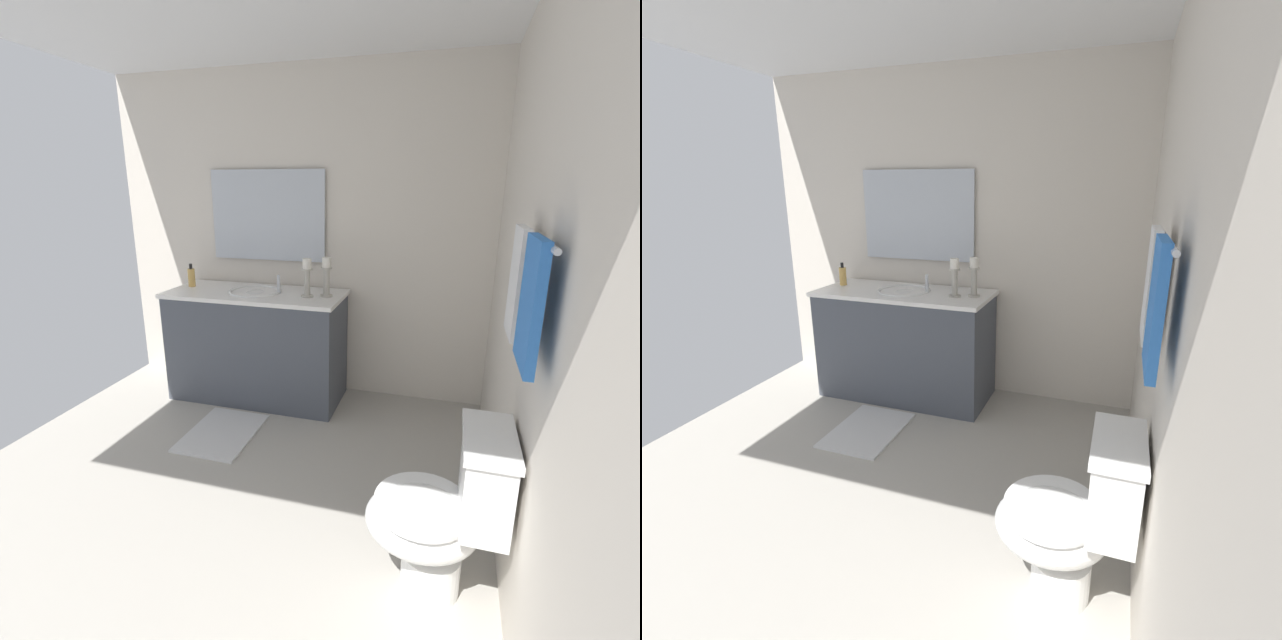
{
  "view_description": "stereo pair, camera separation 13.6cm",
  "coord_description": "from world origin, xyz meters",
  "views": [
    {
      "loc": [
        1.87,
        1.18,
        1.62
      ],
      "look_at": [
        -0.5,
        0.48,
        0.88
      ],
      "focal_mm": 25.47,
      "sensor_mm": 36.0,
      "label": 1
    },
    {
      "loc": [
        1.82,
        1.3,
        1.62
      ],
      "look_at": [
        -0.5,
        0.48,
        0.88
      ],
      "focal_mm": 25.47,
      "sensor_mm": 36.0,
      "label": 2
    }
  ],
  "objects": [
    {
      "name": "floor",
      "position": [
        0.0,
        0.0,
        -0.01
      ],
      "size": [
        3.02,
        2.98,
        0.02
      ],
      "primitive_type": "cube",
      "color": "#B2ADA3",
      "rests_on": "ground"
    },
    {
      "name": "wall_back",
      "position": [
        0.0,
        1.49,
        1.23
      ],
      "size": [
        3.02,
        0.04,
        2.45
      ],
      "primitive_type": "cube",
      "color": "silver",
      "rests_on": "ground"
    },
    {
      "name": "wall_left",
      "position": [
        -1.51,
        0.0,
        1.23
      ],
      "size": [
        0.04,
        2.98,
        2.45
      ],
      "primitive_type": "cube",
      "color": "silver",
      "rests_on": "ground"
    },
    {
      "name": "vanity_cabinet",
      "position": [
        -1.18,
        -0.23,
        0.42
      ],
      "size": [
        0.58,
        1.34,
        0.85
      ],
      "color": "#474C56",
      "rests_on": "ground"
    },
    {
      "name": "sink_basin",
      "position": [
        -1.18,
        -0.23,
        0.81
      ],
      "size": [
        0.4,
        0.4,
        0.24
      ],
      "color": "white",
      "rests_on": "vanity_cabinet"
    },
    {
      "name": "mirror",
      "position": [
        -1.46,
        -0.23,
        1.39
      ],
      "size": [
        0.02,
        0.93,
        0.68
      ],
      "primitive_type": "cube",
      "color": "silver"
    },
    {
      "name": "candle_holder_tall",
      "position": [
        -1.2,
        0.32,
        0.99
      ],
      "size": [
        0.09,
        0.09,
        0.28
      ],
      "color": "#B7B2A5",
      "rests_on": "vanity_cabinet"
    },
    {
      "name": "candle_holder_short",
      "position": [
        -1.15,
        0.2,
        0.99
      ],
      "size": [
        0.09,
        0.09,
        0.28
      ],
      "color": "#B7B2A5",
      "rests_on": "vanity_cabinet"
    },
    {
      "name": "soap_bottle",
      "position": [
        -1.22,
        -0.79,
        0.92
      ],
      "size": [
        0.06,
        0.06,
        0.18
      ],
      "color": "#E5B259",
      "rests_on": "vanity_cabinet"
    },
    {
      "name": "toilet",
      "position": [
        0.29,
        1.21,
        0.37
      ],
      "size": [
        0.39,
        0.54,
        0.75
      ],
      "color": "white",
      "rests_on": "ground"
    },
    {
      "name": "towel_bar",
      "position": [
        0.25,
        1.43,
        1.46
      ],
      "size": [
        0.69,
        0.02,
        0.02
      ],
      "primitive_type": "cylinder",
      "rotation": [
        0.0,
        1.57,
        0.0
      ],
      "color": "silver"
    },
    {
      "name": "towel_near_vanity",
      "position": [
        0.08,
        1.41,
        1.28
      ],
      "size": [
        0.23,
        0.03,
        0.41
      ],
      "primitive_type": "cube",
      "color": "white",
      "rests_on": "towel_bar"
    },
    {
      "name": "towel_center",
      "position": [
        0.42,
        1.41,
        1.28
      ],
      "size": [
        0.26,
        0.03,
        0.4
      ],
      "primitive_type": "cube",
      "color": "blue",
      "rests_on": "towel_bar"
    },
    {
      "name": "bath_mat",
      "position": [
        -0.56,
        -0.23,
        0.01
      ],
      "size": [
        0.6,
        0.44,
        0.02
      ],
      "primitive_type": "cube",
      "color": "silver",
      "rests_on": "ground"
    }
  ]
}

